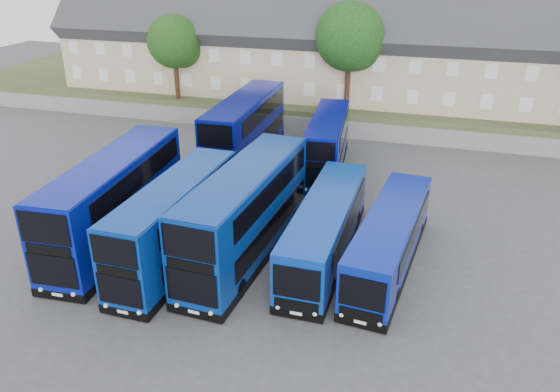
{
  "coord_description": "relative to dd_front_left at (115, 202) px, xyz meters",
  "views": [
    {
      "loc": [
        9.75,
        -20.92,
        15.29
      ],
      "look_at": [
        1.68,
        6.18,
        2.2
      ],
      "focal_mm": 35.0,
      "sensor_mm": 36.0,
      "label": 1
    }
  ],
  "objects": [
    {
      "name": "retaining_wall",
      "position": [
        6.68,
        21.56,
        -1.63
      ],
      "size": [
        70.0,
        0.4,
        1.5
      ],
      "primitive_type": "cube",
      "color": "slate",
      "rests_on": "ground"
    },
    {
      "name": "dd_rear_right",
      "position": [
        8.99,
        13.74,
        -0.39
      ],
      "size": [
        3.38,
        10.37,
        4.05
      ],
      "rotation": [
        0.0,
        0.0,
        0.1
      ],
      "color": "#080F9B",
      "rests_on": "ground"
    },
    {
      "name": "dd_front_right",
      "position": [
        7.41,
        0.61,
        -0.0
      ],
      "size": [
        3.47,
        12.29,
        4.83
      ],
      "rotation": [
        0.0,
        0.0,
        -0.06
      ],
      "color": "navy",
      "rests_on": "ground"
    },
    {
      "name": "coach_east_a",
      "position": [
        11.48,
        1.6,
        -0.81
      ],
      "size": [
        2.49,
        11.71,
        3.2
      ],
      "rotation": [
        0.0,
        0.0,
        -0.0
      ],
      "color": "#0936A8",
      "rests_on": "ground"
    },
    {
      "name": "coach_east_b",
      "position": [
        14.85,
        1.49,
        -0.88
      ],
      "size": [
        3.45,
        11.34,
        3.05
      ],
      "rotation": [
        0.0,
        0.0,
        -0.1
      ],
      "color": "#0820A4",
      "rests_on": "ground"
    },
    {
      "name": "earth_bank",
      "position": [
        6.68,
        31.56,
        -1.38
      ],
      "size": [
        80.0,
        20.0,
        2.0
      ],
      "primitive_type": "cube",
      "color": "#444B2A",
      "rests_on": "ground"
    },
    {
      "name": "tree_west",
      "position": [
        -7.18,
        22.66,
        4.67
      ],
      "size": [
        4.8,
        4.8,
        7.65
      ],
      "color": "#382314",
      "rests_on": "earth_bank"
    },
    {
      "name": "dd_front_left",
      "position": [
        0.0,
        0.0,
        0.0
      ],
      "size": [
        3.57,
        12.32,
        4.84
      ],
      "rotation": [
        0.0,
        0.0,
        0.07
      ],
      "color": "#081695",
      "rests_on": "ground"
    },
    {
      "name": "dd_front_mid",
      "position": [
        4.13,
        -0.92,
        -0.25
      ],
      "size": [
        2.69,
        10.94,
        4.33
      ],
      "rotation": [
        0.0,
        0.0,
        -0.02
      ],
      "color": "navy",
      "rests_on": "ground"
    },
    {
      "name": "ground",
      "position": [
        6.68,
        -2.44,
        -2.38
      ],
      "size": [
        120.0,
        120.0,
        0.0
      ],
      "primitive_type": "plane",
      "color": "#48484D",
      "rests_on": "ground"
    },
    {
      "name": "dd_rear_left",
      "position": [
        2.52,
        14.02,
        0.01
      ],
      "size": [
        3.03,
        12.25,
        4.85
      ],
      "rotation": [
        0.0,
        0.0,
        0.02
      ],
      "color": "#071087",
      "rests_on": "ground"
    },
    {
      "name": "tree_mid",
      "position": [
        8.82,
        23.16,
        5.69
      ],
      "size": [
        5.76,
        5.76,
        9.18
      ],
      "color": "#382314",
      "rests_on": "earth_bank"
    },
    {
      "name": "terrace_row",
      "position": [
        3.68,
        27.56,
        4.22
      ],
      "size": [
        48.0,
        10.4,
        11.2
      ],
      "color": "tan",
      "rests_on": "earth_bank"
    }
  ]
}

